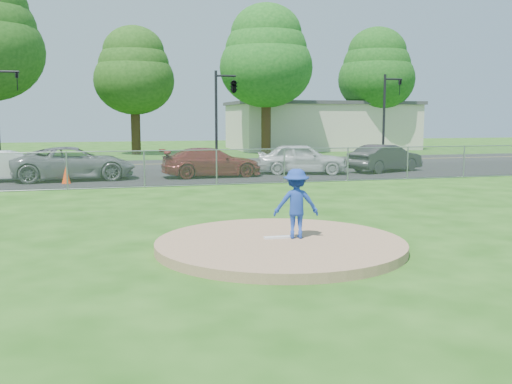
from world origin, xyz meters
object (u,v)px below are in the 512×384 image
(commercial_building, at_px, (321,125))
(parked_car_darkred, at_px, (211,162))
(tree_right, at_px, (266,56))
(parked_car_charcoal, at_px, (385,158))
(pitcher, at_px, (296,204))
(parked_car_gray, at_px, (74,163))
(tree_far_right, at_px, (376,70))
(tree_center, at_px, (134,70))
(traffic_signal_center, at_px, (232,88))
(traffic_signal_right, at_px, (387,110))
(parked_car_white, at_px, (12,166))
(traffic_cone, at_px, (66,175))
(parked_car_pearl, at_px, (302,158))
(traffic_signal_left, at_px, (2,108))

(commercial_building, xyz_separation_m, parked_car_darkred, (-14.56, -22.54, -1.45))
(tree_right, distance_m, parked_car_charcoal, 17.79)
(parked_car_charcoal, bearing_deg, pitcher, 124.97)
(parked_car_gray, bearing_deg, tree_far_right, -56.25)
(tree_center, height_order, parked_car_gray, tree_center)
(traffic_signal_center, height_order, traffic_signal_right, same)
(traffic_signal_right, xyz_separation_m, parked_car_white, (-21.79, -6.11, -2.67))
(parked_car_charcoal, bearing_deg, tree_far_right, -46.60)
(tree_right, bearing_deg, tree_far_right, 15.26)
(traffic_cone, bearing_deg, traffic_signal_right, 21.64)
(commercial_building, height_order, parked_car_pearl, commercial_building)
(traffic_signal_right, distance_m, parked_car_darkred, 14.61)
(tree_far_right, xyz_separation_m, parked_car_charcoal, (-9.16, -19.28, -6.34))
(tree_center, height_order, traffic_signal_right, tree_center)
(commercial_building, bearing_deg, traffic_cone, -131.78)
(parked_car_charcoal, bearing_deg, traffic_signal_left, 51.03)
(commercial_building, relative_size, parked_car_darkred, 3.40)
(tree_far_right, relative_size, parked_car_pearl, 2.35)
(traffic_signal_center, relative_size, traffic_signal_right, 1.00)
(traffic_signal_left, distance_m, parked_car_darkred, 12.41)
(traffic_signal_center, relative_size, parked_car_pearl, 1.23)
(traffic_cone, xyz_separation_m, parked_car_darkred, (6.62, 1.16, 0.33))
(tree_right, bearing_deg, parked_car_darkred, -114.56)
(tree_far_right, relative_size, traffic_signal_left, 1.92)
(traffic_signal_right, bearing_deg, tree_center, 141.78)
(commercial_building, height_order, traffic_signal_right, traffic_signal_right)
(tree_far_right, distance_m, pitcher, 40.46)
(parked_car_pearl, bearing_deg, traffic_signal_center, 38.03)
(pitcher, xyz_separation_m, traffic_cone, (-5.58, 14.16, -0.58))
(pitcher, bearing_deg, parked_car_charcoal, -111.99)
(traffic_cone, height_order, parked_car_darkred, parked_car_darkred)
(commercial_building, relative_size, tree_right, 1.41)
(traffic_signal_right, xyz_separation_m, parked_car_charcoal, (-3.39, -6.28, -2.64))
(parked_car_charcoal, bearing_deg, parked_car_gray, 68.74)
(commercial_building, bearing_deg, parked_car_charcoal, -103.03)
(traffic_signal_left, height_order, pitcher, traffic_signal_left)
(tree_center, height_order, tree_right, tree_right)
(commercial_building, xyz_separation_m, pitcher, (-15.60, -37.86, -1.20))
(commercial_building, distance_m, tree_right, 10.73)
(tree_center, distance_m, parked_car_darkred, 19.57)
(traffic_signal_left, bearing_deg, tree_right, 29.38)
(parked_car_pearl, bearing_deg, parked_car_charcoal, -72.39)
(tree_center, height_order, tree_far_right, tree_far_right)
(tree_right, bearing_deg, commercial_building, 40.60)
(parked_car_white, relative_size, parked_car_pearl, 0.91)
(commercial_building, distance_m, traffic_cone, 31.83)
(traffic_signal_left, xyz_separation_m, traffic_signal_center, (12.73, -0.00, 1.25))
(tree_center, bearing_deg, parked_car_pearl, -68.47)
(tree_right, xyz_separation_m, pitcher, (-8.60, -31.86, -6.69))
(traffic_signal_center, bearing_deg, tree_right, 63.29)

